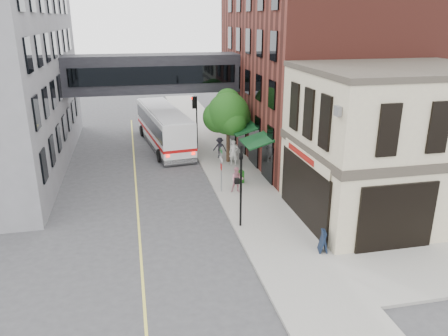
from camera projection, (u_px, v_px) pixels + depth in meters
name	position (u px, v px, depth m)	size (l,w,h in m)	color
ground	(242.00, 246.00, 21.80)	(120.00, 120.00, 0.00)	#38383A
sidewalk_main	(223.00, 159.00, 35.10)	(4.00, 60.00, 0.15)	gray
corner_building	(392.00, 144.00, 24.06)	(10.19, 8.12, 8.45)	#BAAB8E
brick_building	(316.00, 67.00, 35.36)	(13.76, 18.00, 14.00)	#56221B
skyway_bridge	(153.00, 73.00, 35.69)	(14.00, 3.18, 3.00)	black
traffic_signal_near	(240.00, 176.00, 22.74)	(0.44, 0.22, 4.60)	black
traffic_signal_far	(195.00, 112.00, 36.46)	(0.53, 0.28, 4.50)	black
street_sign_pole	(221.00, 165.00, 27.71)	(0.08, 0.75, 3.00)	gray
street_tree	(227.00, 114.00, 33.16)	(3.80, 3.20, 5.60)	#382619
lane_marking	(136.00, 184.00, 30.03)	(0.12, 40.00, 0.01)	#D8CC4C
bus	(164.00, 126.00, 38.28)	(4.17, 12.33, 3.25)	white
pedestrian_a	(234.00, 152.00, 33.20)	(0.70, 0.46, 1.91)	silver
pedestrian_b	(237.00, 180.00, 27.93)	(0.82, 0.64, 1.68)	#C98292
pedestrian_c	(220.00, 148.00, 34.82)	(1.08, 0.62, 1.67)	black
newspaper_box	(241.00, 177.00, 29.69)	(0.42, 0.38, 0.84)	#155112
sandwich_board	(323.00, 241.00, 20.91)	(0.39, 0.60, 1.07)	black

